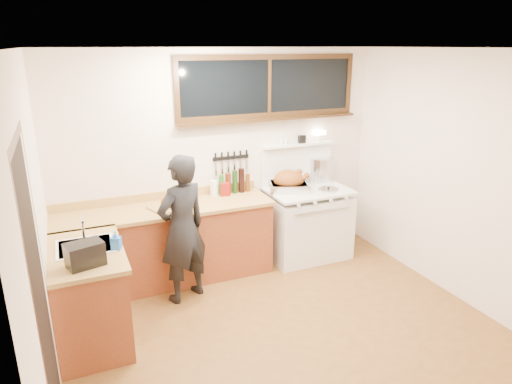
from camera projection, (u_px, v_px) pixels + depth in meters
name	position (u px, v px, depth m)	size (l,w,h in m)	color
ground_plane	(286.00, 332.00, 4.39)	(4.00, 3.50, 0.02)	brown
room_shell	(290.00, 165.00, 3.88)	(4.10, 3.60, 2.65)	silver
counter_back	(167.00, 244.00, 5.21)	(2.44, 0.64, 1.00)	brown
counter_left	(90.00, 295.00, 4.15)	(0.64, 1.09, 0.90)	brown
sink_unit	(86.00, 252.00, 4.10)	(0.50, 0.45, 0.37)	white
vintage_stove	(307.00, 221.00, 5.85)	(1.02, 0.74, 1.57)	white
back_window	(269.00, 94.00, 5.48)	(2.32, 0.13, 0.77)	black
left_doorway	(43.00, 306.00, 2.82)	(0.02, 1.04, 2.17)	black
knife_strip	(231.00, 158.00, 5.53)	(0.46, 0.03, 0.28)	black
man	(182.00, 229.00, 4.74)	(0.68, 0.58, 1.60)	black
soap_bottle	(116.00, 240.00, 4.01)	(0.11, 0.11, 0.18)	blue
toaster	(85.00, 254.00, 3.71)	(0.33, 0.27, 0.20)	black
cutting_board	(172.00, 203.00, 5.06)	(0.53, 0.46, 0.15)	#B38A47
roast_turkey	(289.00, 182.00, 5.64)	(0.58, 0.51, 0.26)	silver
stockpot	(321.00, 169.00, 6.05)	(0.38, 0.38, 0.31)	silver
saucepan	(311.00, 179.00, 5.95)	(0.16, 0.28, 0.12)	silver
pot_lid	(328.00, 189.00, 5.67)	(0.32, 0.32, 0.04)	silver
coffee_tin	(225.00, 189.00, 5.45)	(0.12, 0.11, 0.16)	maroon
pitcher	(214.00, 188.00, 5.45)	(0.11, 0.11, 0.18)	white
bottle_cluster	(235.00, 182.00, 5.53)	(0.40, 0.07, 0.30)	black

